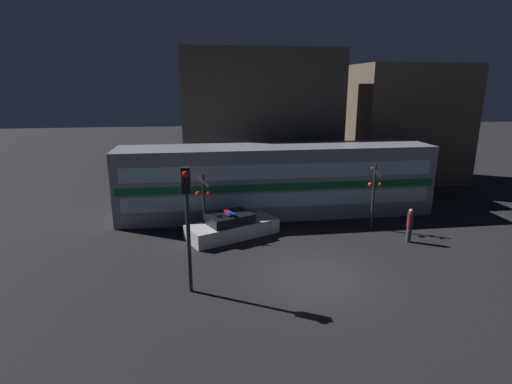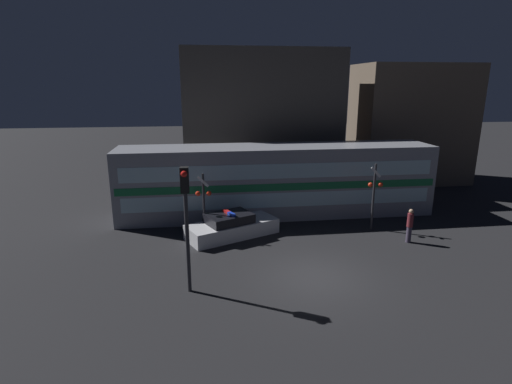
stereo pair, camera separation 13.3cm
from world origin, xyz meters
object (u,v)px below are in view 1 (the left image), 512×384
train (276,181)px  pedestrian (410,225)px  crossing_signal_near (374,192)px  traffic_light_corner (187,210)px  police_car (232,227)px

train → pedestrian: (5.55, -5.19, -1.15)m
crossing_signal_near → traffic_light_corner: 10.80m
police_car → pedestrian: pedestrian is taller
police_car → pedestrian: 8.65m
train → crossing_signal_near: (4.51, -3.27, 0.03)m
police_car → train: bearing=24.1°
traffic_light_corner → crossing_signal_near: bearing=29.7°
train → traffic_light_corner: 9.91m
police_car → traffic_light_corner: (-1.96, -5.34, 2.68)m
train → pedestrian: bearing=-43.1°
crossing_signal_near → train: bearing=144.1°
traffic_light_corner → train: bearing=60.7°
train → crossing_signal_near: bearing=-35.9°
pedestrian → traffic_light_corner: (-10.37, -3.39, 2.31)m
police_car → traffic_light_corner: 6.28m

